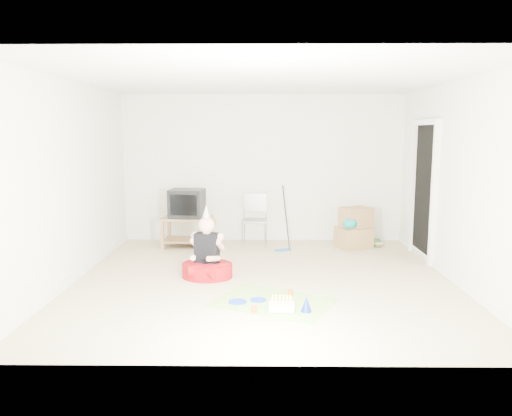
{
  "coord_description": "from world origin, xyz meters",
  "views": [
    {
      "loc": [
        -0.02,
        -6.43,
        1.93
      ],
      "look_at": [
        -0.1,
        0.4,
        0.9
      ],
      "focal_mm": 35.0,
      "sensor_mm": 36.0,
      "label": 1
    }
  ],
  "objects_px": {
    "crt_tv": "(187,203)",
    "seated_woman": "(207,261)",
    "folding_chair": "(254,220)",
    "cardboard_boxes": "(354,229)",
    "tv_stand": "(188,229)",
    "birthday_cake": "(282,307)"
  },
  "relations": [
    {
      "from": "birthday_cake",
      "to": "tv_stand",
      "type": "bearing_deg",
      "value": 115.6
    },
    {
      "from": "folding_chair",
      "to": "seated_woman",
      "type": "relative_size",
      "value": 0.93
    },
    {
      "from": "crt_tv",
      "to": "birthday_cake",
      "type": "xyz_separation_m",
      "value": [
        1.48,
        -3.1,
        -0.71
      ]
    },
    {
      "from": "crt_tv",
      "to": "seated_woman",
      "type": "distance_m",
      "value": 1.96
    },
    {
      "from": "tv_stand",
      "to": "birthday_cake",
      "type": "xyz_separation_m",
      "value": [
        1.48,
        -3.1,
        -0.26
      ]
    },
    {
      "from": "cardboard_boxes",
      "to": "birthday_cake",
      "type": "bearing_deg",
      "value": -113.83
    },
    {
      "from": "crt_tv",
      "to": "birthday_cake",
      "type": "distance_m",
      "value": 3.51
    },
    {
      "from": "folding_chair",
      "to": "birthday_cake",
      "type": "bearing_deg",
      "value": -83.81
    },
    {
      "from": "tv_stand",
      "to": "cardboard_boxes",
      "type": "bearing_deg",
      "value": -0.82
    },
    {
      "from": "folding_chair",
      "to": "cardboard_boxes",
      "type": "height_order",
      "value": "folding_chair"
    },
    {
      "from": "tv_stand",
      "to": "seated_woman",
      "type": "distance_m",
      "value": 1.89
    },
    {
      "from": "crt_tv",
      "to": "seated_woman",
      "type": "height_order",
      "value": "crt_tv"
    },
    {
      "from": "cardboard_boxes",
      "to": "tv_stand",
      "type": "bearing_deg",
      "value": 179.18
    },
    {
      "from": "seated_woman",
      "to": "birthday_cake",
      "type": "xyz_separation_m",
      "value": [
        0.95,
        -1.28,
        -0.18
      ]
    },
    {
      "from": "folding_chair",
      "to": "tv_stand",
      "type": "bearing_deg",
      "value": -177.29
    },
    {
      "from": "crt_tv",
      "to": "cardboard_boxes",
      "type": "bearing_deg",
      "value": 5.84
    },
    {
      "from": "folding_chair",
      "to": "cardboard_boxes",
      "type": "xyz_separation_m",
      "value": [
        1.69,
        -0.09,
        -0.12
      ]
    },
    {
      "from": "cardboard_boxes",
      "to": "seated_woman",
      "type": "relative_size",
      "value": 0.69
    },
    {
      "from": "crt_tv",
      "to": "folding_chair",
      "type": "bearing_deg",
      "value": 9.37
    },
    {
      "from": "crt_tv",
      "to": "tv_stand",
      "type": "bearing_deg",
      "value": -173.34
    },
    {
      "from": "cardboard_boxes",
      "to": "birthday_cake",
      "type": "height_order",
      "value": "cardboard_boxes"
    },
    {
      "from": "crt_tv",
      "to": "cardboard_boxes",
      "type": "relative_size",
      "value": 0.81
    }
  ]
}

